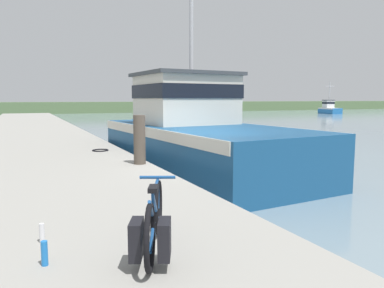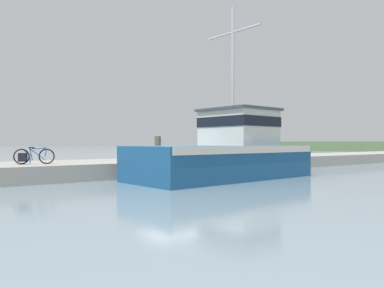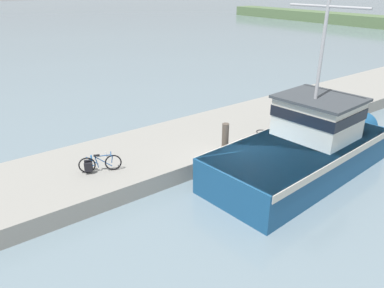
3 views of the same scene
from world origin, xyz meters
name	(u,v)px [view 1 (image 1 of 3)]	position (x,y,z in m)	size (l,w,h in m)	color
ground_plane	(204,189)	(0.00, 0.00, 0.00)	(320.00, 320.00, 0.00)	gray
dock_pier	(51,190)	(-3.93, 0.00, 0.37)	(5.09, 80.00, 0.75)	gray
far_shoreline	(208,106)	(30.00, 58.69, 0.96)	(180.00, 5.00, 1.93)	#567047
fishing_boat_main	(195,134)	(1.01, 2.78, 1.25)	(4.55, 10.88, 8.29)	navy
boat_orange_near	(329,109)	(42.34, 38.54, 0.86)	(2.72, 5.45, 5.28)	#236BB2
bicycle_touring	(153,225)	(-3.22, -5.26, 1.10)	(0.83, 1.61, 0.76)	black
mooring_post	(140,140)	(-1.69, 0.41, 1.39)	(0.31, 0.31, 1.28)	#51473D
hose_coil	(100,150)	(-2.15, 3.37, 0.77)	(0.53, 0.53, 0.04)	black
water_bottle_by_bike	(44,253)	(-4.31, -5.03, 0.88)	(0.07, 0.07, 0.26)	blue
water_bottle_on_curb	(42,233)	(-4.31, -4.36, 0.86)	(0.06, 0.06, 0.23)	silver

